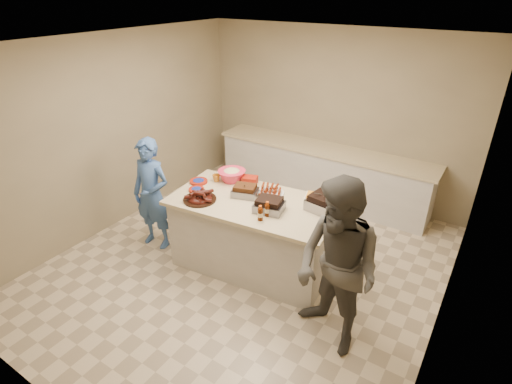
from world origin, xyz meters
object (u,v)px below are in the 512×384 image
Objects in this scene: coleslaw_bowl at (232,181)px; guest_gray at (329,339)px; bbq_bottle_a at (260,220)px; roasting_pan at (323,209)px; guest_blue at (159,243)px; mustard_bottle at (249,195)px; island at (254,265)px; bbq_bottle_b at (267,216)px; rib_platter at (200,200)px; plastic_cup at (217,181)px.

coleslaw_bowl is 0.20× the size of guest_gray.
roasting_pan is at bearing 50.79° from bbq_bottle_a.
bbq_bottle_a is 1.93m from guest_blue.
mustard_bottle is 0.07× the size of guest_gray.
guest_gray is at bearing -26.13° from mustard_bottle.
bbq_bottle_a reaches higher than island.
island is 1.01m from bbq_bottle_b.
guest_blue is (-1.69, 0.00, -0.94)m from bbq_bottle_a.
roasting_pan is 0.65m from bbq_bottle_b.
rib_platter is at bearing -162.75° from guest_gray.
guest_blue is 2.72m from guest_gray.
rib_platter is 0.61m from mustard_bottle.
roasting_pan is at bearing 147.80° from guest_gray.
bbq_bottle_a is 0.61m from mustard_bottle.
plastic_cup is at bearing 172.83° from mustard_bottle.
guest_gray is at bearing -49.39° from roasting_pan.
bbq_bottle_a is 1.46× the size of mustard_bottle.
rib_platter reaches higher than mustard_bottle.
rib_platter is 1.10× the size of coleslaw_bowl.
guest_gray is (1.31, -0.60, 0.00)m from island.
mustard_bottle is 0.57m from plastic_cup.
bbq_bottle_a is (0.29, -0.32, 0.94)m from island.
bbq_bottle_b is (0.31, -0.20, 0.94)m from island.
coleslaw_bowl is at bearing 39.03° from plastic_cup.
guest_blue is at bearing 179.39° from rib_platter.
mustard_bottle is at bearing -161.98° from roasting_pan.
roasting_pan is 1.80× the size of bbq_bottle_b.
mustard_bottle is (-0.90, -0.15, 0.00)m from roasting_pan.
bbq_bottle_a is 0.10× the size of guest_gray.
island is 1.14m from rib_platter.
coleslaw_bowl is 0.99m from bbq_bottle_b.
island is at bearing 30.57° from rib_platter.
roasting_pan is 0.75m from bbq_bottle_a.
roasting_pan is 1.80× the size of bbq_bottle_a.
coleslaw_bowl is 1.41m from guest_blue.
roasting_pan is at bearing 12.95° from island.
coleslaw_bowl is at bearing 29.40° from guest_blue.
mustard_bottle is (0.42, 0.44, 0.00)m from rib_platter.
island is at bearing -152.69° from roasting_pan.
coleslaw_bowl is at bearing 179.47° from guest_gray.
roasting_pan is (0.77, 0.26, 0.94)m from island.
plastic_cup is (-1.01, 0.38, 0.00)m from bbq_bottle_b.
bbq_bottle_a is at bearing -36.87° from coleslaw_bowl.
island is at bearing -29.63° from coleslaw_bowl.
rib_platter reaches higher than guest_gray.
bbq_bottle_a is (0.85, 0.01, 0.00)m from rib_platter.
rib_platter reaches higher than island.
guest_gray is (2.71, -0.28, 0.00)m from guest_blue.
roasting_pan is at bearing -1.95° from coleslaw_bowl.
rib_platter is 0.53m from plastic_cup.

